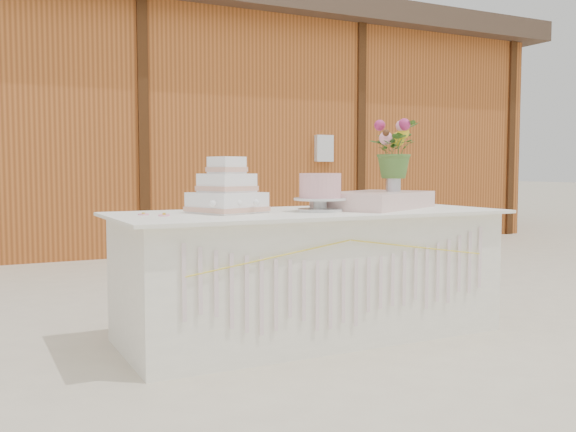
% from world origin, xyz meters
% --- Properties ---
extents(ground, '(80.00, 80.00, 0.00)m').
position_xyz_m(ground, '(0.00, 0.00, 0.00)').
color(ground, beige).
rests_on(ground, ground).
extents(barn, '(12.60, 4.60, 3.30)m').
position_xyz_m(barn, '(-0.01, 5.99, 1.68)').
color(barn, '#AD5A24').
rests_on(barn, ground).
extents(cake_table, '(2.40, 1.00, 0.77)m').
position_xyz_m(cake_table, '(0.00, -0.00, 0.39)').
color(cake_table, white).
rests_on(cake_table, ground).
extents(wedding_cake, '(0.46, 0.46, 0.33)m').
position_xyz_m(wedding_cake, '(-0.51, 0.08, 0.88)').
color(wedding_cake, white).
rests_on(wedding_cake, cake_table).
extents(pink_cake_stand, '(0.32, 0.32, 0.23)m').
position_xyz_m(pink_cake_stand, '(0.03, -0.06, 0.90)').
color(pink_cake_stand, silver).
rests_on(pink_cake_stand, cake_table).
extents(satin_runner, '(0.98, 0.84, 0.11)m').
position_xyz_m(satin_runner, '(0.51, 0.05, 0.82)').
color(satin_runner, beige).
rests_on(satin_runner, cake_table).
extents(flower_vase, '(0.10, 0.10, 0.14)m').
position_xyz_m(flower_vase, '(0.69, 0.10, 0.95)').
color(flower_vase, silver).
rests_on(flower_vase, satin_runner).
extents(bouquet, '(0.45, 0.44, 0.38)m').
position_xyz_m(bouquet, '(0.69, 0.10, 1.20)').
color(bouquet, '#446E2C').
rests_on(bouquet, flower_vase).
extents(loose_flowers, '(0.21, 0.33, 0.02)m').
position_xyz_m(loose_flowers, '(-0.94, 0.01, 0.78)').
color(loose_flowers, pink).
rests_on(loose_flowers, cake_table).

